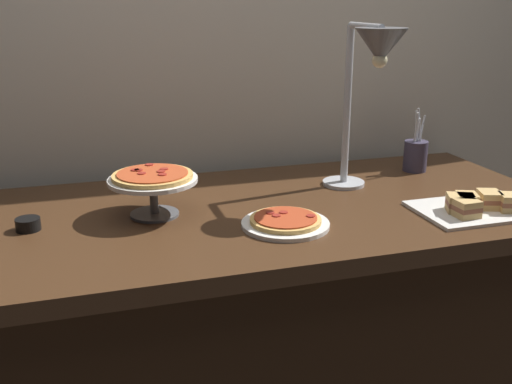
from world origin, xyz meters
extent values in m
cube|color=beige|center=(0.00, 0.50, 1.20)|extent=(4.40, 0.04, 2.40)
cube|color=#422816|center=(0.00, 0.00, 0.73)|extent=(1.90, 0.84, 0.05)
cube|color=black|center=(0.00, 0.00, 0.35)|extent=(1.75, 0.74, 0.71)
cylinder|color=#B7BABF|center=(0.36, 0.14, 0.77)|extent=(0.14, 0.14, 0.01)
cylinder|color=#B7BABF|center=(0.36, 0.14, 1.03)|extent=(0.02, 0.02, 0.51)
cylinder|color=#B7BABF|center=(0.36, 0.04, 1.28)|extent=(0.02, 0.20, 0.02)
cone|color=#595B60|center=(0.36, -0.06, 1.23)|extent=(0.15, 0.15, 0.10)
sphere|color=#F9EAB2|center=(0.36, -0.06, 1.19)|extent=(0.04, 0.04, 0.04)
cylinder|color=white|center=(0.04, -0.17, 0.77)|extent=(0.24, 0.24, 0.01)
cylinder|color=#DBA856|center=(0.04, -0.17, 0.78)|extent=(0.20, 0.20, 0.01)
cylinder|color=#AD3D1E|center=(0.04, -0.17, 0.79)|extent=(0.17, 0.17, 0.00)
cylinder|color=maroon|center=(0.02, -0.16, 0.79)|extent=(0.02, 0.02, 0.00)
cylinder|color=maroon|center=(0.04, -0.14, 0.79)|extent=(0.02, 0.02, 0.00)
cylinder|color=maroon|center=(0.11, -0.19, 0.79)|extent=(0.02, 0.02, 0.00)
cylinder|color=maroon|center=(0.01, -0.13, 0.79)|extent=(0.02, 0.02, 0.00)
cylinder|color=#595B60|center=(-0.29, 0.02, 0.81)|extent=(0.02, 0.02, 0.10)
cylinder|color=#595B60|center=(-0.29, 0.02, 0.76)|extent=(0.14, 0.14, 0.01)
cylinder|color=white|center=(-0.29, 0.02, 0.87)|extent=(0.25, 0.25, 0.01)
cylinder|color=#DBA856|center=(-0.29, 0.02, 0.88)|extent=(0.23, 0.23, 0.01)
cylinder|color=#B74723|center=(-0.29, 0.02, 0.89)|extent=(0.20, 0.20, 0.00)
cylinder|color=maroon|center=(-0.29, 0.11, 0.89)|extent=(0.02, 0.02, 0.00)
cylinder|color=maroon|center=(-0.27, -0.01, 0.89)|extent=(0.02, 0.02, 0.00)
cylinder|color=maroon|center=(-0.26, 0.05, 0.89)|extent=(0.02, 0.02, 0.00)
cylinder|color=maroon|center=(-0.27, 0.02, 0.89)|extent=(0.02, 0.02, 0.00)
cylinder|color=maroon|center=(-0.33, 0.06, 0.89)|extent=(0.02, 0.02, 0.00)
cylinder|color=maroon|center=(-0.34, 0.06, 0.89)|extent=(0.02, 0.02, 0.00)
cylinder|color=maroon|center=(-0.32, 0.02, 0.89)|extent=(0.02, 0.02, 0.00)
cube|color=white|center=(0.62, -0.22, 0.77)|extent=(0.36, 0.24, 0.01)
cube|color=tan|center=(0.69, -0.26, 0.78)|extent=(0.07, 0.08, 0.02)
cube|color=brown|center=(0.69, -0.26, 0.80)|extent=(0.07, 0.08, 0.01)
cube|color=tan|center=(0.69, -0.26, 0.81)|extent=(0.07, 0.08, 0.02)
cube|color=tan|center=(0.58, -0.22, 0.78)|extent=(0.08, 0.08, 0.02)
cube|color=brown|center=(0.58, -0.22, 0.80)|extent=(0.08, 0.08, 0.01)
cube|color=tan|center=(0.58, -0.22, 0.81)|extent=(0.08, 0.08, 0.02)
cube|color=tan|center=(0.55, -0.23, 0.78)|extent=(0.09, 0.09, 0.02)
cube|color=brown|center=(0.55, -0.23, 0.80)|extent=(0.09, 0.09, 0.01)
cube|color=tan|center=(0.55, -0.23, 0.81)|extent=(0.09, 0.09, 0.02)
cube|color=tan|center=(0.54, -0.27, 0.78)|extent=(0.07, 0.06, 0.02)
cube|color=brown|center=(0.54, -0.27, 0.80)|extent=(0.07, 0.06, 0.01)
cube|color=tan|center=(0.54, -0.27, 0.81)|extent=(0.07, 0.06, 0.02)
cube|color=tan|center=(0.65, -0.22, 0.78)|extent=(0.08, 0.09, 0.02)
cube|color=brown|center=(0.65, -0.22, 0.80)|extent=(0.08, 0.09, 0.01)
cube|color=tan|center=(0.65, -0.22, 0.81)|extent=(0.08, 0.09, 0.02)
cylinder|color=black|center=(-0.63, 0.01, 0.78)|extent=(0.07, 0.07, 0.03)
cylinder|color=#562D14|center=(-0.63, 0.01, 0.79)|extent=(0.05, 0.05, 0.01)
cylinder|color=#383347|center=(0.68, 0.22, 0.82)|extent=(0.08, 0.08, 0.11)
cylinder|color=#B7BABF|center=(0.66, 0.21, 0.89)|extent=(0.01, 0.03, 0.19)
cylinder|color=#B7BABF|center=(0.68, 0.23, 0.89)|extent=(0.02, 0.01, 0.19)
cylinder|color=#B7BABF|center=(0.68, 0.22, 0.87)|extent=(0.01, 0.02, 0.16)
cylinder|color=#B7BABF|center=(0.69, 0.22, 0.89)|extent=(0.03, 0.02, 0.20)
cylinder|color=#B7BABF|center=(0.70, 0.23, 0.88)|extent=(0.04, 0.02, 0.17)
camera|label=1|loc=(-0.48, -1.60, 1.35)|focal=41.52mm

